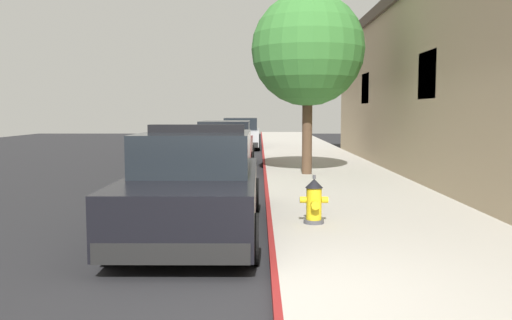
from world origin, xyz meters
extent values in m
cube|color=#232326|center=(-4.17, 10.00, -0.10)|extent=(29.99, 60.00, 0.20)
cube|color=#ADA89E|center=(1.83, 10.00, 0.07)|extent=(3.67, 60.00, 0.14)
cube|color=maroon|center=(-0.04, 10.00, 0.07)|extent=(0.08, 60.00, 0.14)
cube|color=black|center=(3.70, 7.29, 2.73)|extent=(0.06, 1.30, 1.10)
cube|color=black|center=(3.70, 14.41, 2.73)|extent=(0.06, 1.30, 1.10)
cube|color=black|center=(-1.18, 3.03, 0.58)|extent=(1.84, 4.80, 0.76)
cube|color=black|center=(-1.18, 3.18, 1.26)|extent=(1.64, 2.50, 0.60)
cube|color=black|center=(-1.18, 0.69, 0.32)|extent=(1.76, 0.16, 0.24)
cube|color=black|center=(-1.18, 5.37, 0.32)|extent=(1.76, 0.16, 0.24)
cylinder|color=black|center=(-2.04, 4.73, 0.32)|extent=(0.22, 0.64, 0.64)
cylinder|color=black|center=(-0.32, 4.73, 0.32)|extent=(0.22, 0.64, 0.64)
cylinder|color=black|center=(-2.04, 1.33, 0.32)|extent=(0.22, 0.64, 0.64)
cylinder|color=black|center=(-0.32, 1.33, 0.32)|extent=(0.22, 0.64, 0.64)
cube|color=black|center=(-1.18, 3.13, 1.62)|extent=(1.48, 0.20, 0.12)
cube|color=red|center=(-1.53, 3.13, 1.62)|extent=(0.44, 0.18, 0.11)
cube|color=#1E33E0|center=(-0.83, 3.13, 1.62)|extent=(0.44, 0.18, 0.11)
cube|color=maroon|center=(-1.37, 12.88, 0.58)|extent=(1.84, 4.80, 0.76)
cube|color=black|center=(-1.37, 13.03, 1.26)|extent=(1.64, 2.50, 0.60)
cube|color=black|center=(-1.37, 10.54, 0.32)|extent=(1.76, 0.16, 0.24)
cube|color=black|center=(-1.37, 15.22, 0.32)|extent=(1.76, 0.16, 0.24)
cylinder|color=black|center=(-2.23, 14.58, 0.32)|extent=(0.22, 0.64, 0.64)
cylinder|color=black|center=(-0.51, 14.58, 0.32)|extent=(0.22, 0.64, 0.64)
cylinder|color=black|center=(-2.23, 11.18, 0.32)|extent=(0.22, 0.64, 0.64)
cylinder|color=black|center=(-0.51, 11.18, 0.32)|extent=(0.22, 0.64, 0.64)
cube|color=#B2B5BA|center=(-1.14, 21.92, 0.58)|extent=(1.84, 4.80, 0.76)
cube|color=black|center=(-1.14, 22.07, 1.26)|extent=(1.64, 2.50, 0.60)
cube|color=black|center=(-1.14, 19.58, 0.32)|extent=(1.76, 0.16, 0.24)
cube|color=black|center=(-1.14, 24.26, 0.32)|extent=(1.76, 0.16, 0.24)
cylinder|color=black|center=(-2.00, 23.62, 0.32)|extent=(0.22, 0.64, 0.64)
cylinder|color=black|center=(-0.28, 23.62, 0.32)|extent=(0.22, 0.64, 0.64)
cylinder|color=black|center=(-2.00, 20.22, 0.32)|extent=(0.22, 0.64, 0.64)
cylinder|color=black|center=(-0.28, 20.22, 0.32)|extent=(0.22, 0.64, 0.64)
cylinder|color=#4C4C51|center=(0.65, 3.10, 0.17)|extent=(0.32, 0.32, 0.06)
cylinder|color=yellow|center=(0.65, 3.10, 0.45)|extent=(0.24, 0.24, 0.50)
cone|color=black|center=(0.65, 3.10, 0.77)|extent=(0.28, 0.28, 0.14)
cylinder|color=#4C4C51|center=(0.65, 3.10, 0.87)|extent=(0.05, 0.05, 0.06)
cylinder|color=yellow|center=(0.48, 3.10, 0.51)|extent=(0.10, 0.10, 0.10)
cylinder|color=yellow|center=(0.82, 3.10, 0.51)|extent=(0.10, 0.10, 0.10)
cylinder|color=yellow|center=(0.65, 2.92, 0.46)|extent=(0.13, 0.12, 0.13)
cylinder|color=brown|center=(1.13, 9.67, 1.32)|extent=(0.28, 0.28, 2.36)
sphere|color=#387A33|center=(1.13, 9.67, 3.59)|extent=(3.11, 3.11, 3.11)
camera|label=1|loc=(-0.21, -5.03, 1.88)|focal=36.93mm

